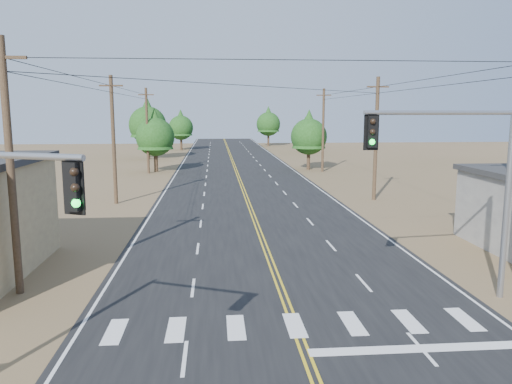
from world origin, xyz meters
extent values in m
cube|color=black|center=(0.00, 30.00, 0.01)|extent=(15.00, 200.00, 0.02)
cylinder|color=#4C3826|center=(-10.50, 12.00, 5.00)|extent=(0.30, 0.30, 10.00)
cube|color=#4C3826|center=(-10.50, 12.00, 9.20)|extent=(1.80, 0.12, 0.12)
cylinder|color=#4C3826|center=(-10.50, 32.00, 5.00)|extent=(0.30, 0.30, 10.00)
cube|color=#4C3826|center=(-10.50, 32.00, 9.20)|extent=(1.80, 0.12, 0.12)
cylinder|color=#4C3826|center=(-10.50, 52.00, 5.00)|extent=(0.30, 0.30, 10.00)
cube|color=#4C3826|center=(-10.50, 52.00, 9.20)|extent=(1.80, 0.12, 0.12)
cylinder|color=#4C3826|center=(10.50, 32.00, 5.00)|extent=(0.30, 0.30, 10.00)
cube|color=#4C3826|center=(10.50, 32.00, 9.20)|extent=(1.80, 0.12, 0.12)
cylinder|color=#4C3826|center=(10.50, 52.00, 5.00)|extent=(0.30, 0.30, 10.00)
cube|color=#4C3826|center=(10.50, 52.00, 9.20)|extent=(1.80, 0.12, 0.12)
cube|color=black|center=(-5.43, 2.20, 5.72)|extent=(0.39, 0.37, 0.97)
sphere|color=black|center=(-5.37, 2.06, 6.03)|extent=(0.18, 0.18, 0.18)
sphere|color=black|center=(-5.37, 2.06, 5.72)|extent=(0.18, 0.18, 0.18)
sphere|color=#0CE533|center=(-5.37, 2.06, 5.41)|extent=(0.18, 0.18, 0.18)
cylinder|color=gray|center=(8.47, 10.00, 3.53)|extent=(0.24, 0.24, 7.06)
cylinder|color=gray|center=(5.52, 9.66, 7.16)|extent=(5.93, 0.84, 0.16)
cube|color=black|center=(2.86, 9.35, 6.50)|extent=(0.39, 0.34, 1.11)
sphere|color=black|center=(2.84, 9.17, 6.86)|extent=(0.20, 0.20, 0.20)
sphere|color=black|center=(2.84, 9.17, 6.50)|extent=(0.20, 0.20, 0.20)
sphere|color=#0CE533|center=(2.84, 9.17, 6.15)|extent=(0.20, 0.20, 0.20)
cylinder|color=#3F2D1E|center=(-9.76, 53.37, 1.39)|extent=(0.47, 0.47, 2.77)
cone|color=#194212|center=(-9.76, 53.37, 5.24)|extent=(4.32, 4.32, 4.93)
sphere|color=#194212|center=(-9.76, 53.37, 4.24)|extent=(4.62, 4.62, 4.62)
cylinder|color=#3F2D1E|center=(-12.84, 70.54, 1.72)|extent=(0.46, 0.46, 3.43)
cone|color=#194212|center=(-12.84, 70.54, 6.48)|extent=(5.34, 5.34, 6.10)
sphere|color=#194212|center=(-12.84, 70.54, 5.24)|extent=(5.72, 5.72, 5.72)
cylinder|color=#3F2D1E|center=(-9.00, 88.99, 1.40)|extent=(0.44, 0.44, 2.79)
cone|color=#194212|center=(-9.00, 88.99, 5.27)|extent=(4.34, 4.34, 4.96)
sphere|color=#194212|center=(-9.00, 88.99, 4.27)|extent=(4.65, 4.65, 4.65)
cylinder|color=#3F2D1E|center=(9.18, 54.23, 1.36)|extent=(0.43, 0.43, 2.72)
cone|color=#194212|center=(9.18, 54.23, 5.14)|extent=(4.23, 4.23, 4.84)
sphere|color=#194212|center=(9.18, 54.23, 4.16)|extent=(4.54, 4.54, 4.54)
cylinder|color=#3F2D1E|center=(14.00, 83.00, 1.16)|extent=(0.40, 0.40, 2.31)
cone|color=#194212|center=(14.00, 83.00, 4.37)|extent=(3.60, 3.60, 4.11)
sphere|color=#194212|center=(14.00, 83.00, 3.53)|extent=(3.86, 3.86, 3.86)
cylinder|color=#3F2D1E|center=(9.00, 99.83, 1.53)|extent=(0.45, 0.45, 3.07)
cone|color=#194212|center=(9.00, 99.83, 5.79)|extent=(4.77, 4.77, 5.45)
sphere|color=#194212|center=(9.00, 99.83, 4.68)|extent=(5.11, 5.11, 5.11)
camera|label=1|loc=(-2.64, -7.84, 7.17)|focal=35.00mm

